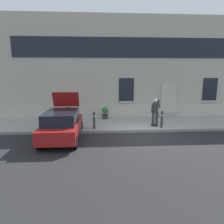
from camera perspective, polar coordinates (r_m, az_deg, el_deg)
name	(u,v)px	position (r m, az deg, el deg)	size (l,w,h in m)	color
ground_plane	(144,137)	(10.86, 9.18, -7.21)	(80.00, 80.00, 0.00)	#232326
sidewalk	(135,123)	(13.47, 6.59, -3.24)	(24.00, 3.60, 0.15)	#99968E
curb_edge	(140,131)	(11.71, 8.18, -5.45)	(24.00, 0.12, 0.15)	gray
building_facade	(130,69)	(15.53, 5.28, 12.23)	(24.00, 1.52, 7.50)	#B2AD9E
entrance_stoop	(168,115)	(15.60, 15.91, -0.87)	(1.47, 0.64, 0.32)	#9E998E
hatchback_car_red	(62,124)	(10.53, -14.11, -3.44)	(1.81, 4.08, 2.34)	maroon
bollard_near_person	(162,119)	(12.28, 14.11, -1.83)	(0.15, 0.15, 1.04)	#333338
bollard_far_left	(94,119)	(11.71, -5.16, -2.15)	(0.15, 0.15, 1.04)	#333338
person_on_phone	(155,110)	(12.42, 12.35, 0.45)	(0.51, 0.49, 1.75)	#2D2D33
planter_olive	(68,112)	(14.70, -12.52, -0.13)	(0.44, 0.44, 0.86)	#606B38
planter_charcoal	(105,113)	(14.28, -1.96, -0.20)	(0.44, 0.44, 0.86)	#2D2D30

